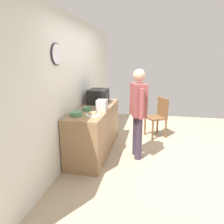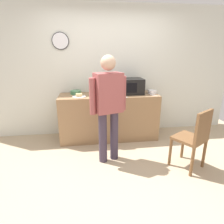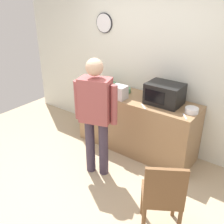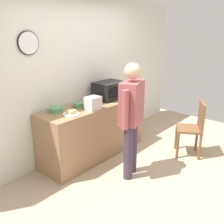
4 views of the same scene
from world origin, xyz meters
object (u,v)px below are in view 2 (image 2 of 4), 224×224
object	(u,v)px
salad_bowl	(95,92)
toaster	(99,92)
spoon_utensil	(124,97)
person_standing	(108,103)
microwave	(130,86)
cereal_bowl	(152,92)
mixing_bowl	(76,92)
sandwich_plate	(79,96)
wooden_chair	(194,137)
fork_utensil	(154,95)

from	to	relation	value
salad_bowl	toaster	distance (m)	0.28
toaster	spoon_utensil	distance (m)	0.47
person_standing	microwave	bearing A→B (deg)	58.90
toaster	spoon_utensil	xyz separation A→B (m)	(0.45, -0.05, -0.10)
cereal_bowl	mixing_bowl	bearing A→B (deg)	173.52
sandwich_plate	cereal_bowl	distance (m)	1.44
microwave	spoon_utensil	distance (m)	0.36
person_standing	wooden_chair	size ratio (longest dim) A/B	1.77
cereal_bowl	toaster	distance (m)	1.08
person_standing	wooden_chair	xyz separation A→B (m)	(1.21, -0.41, -0.45)
sandwich_plate	toaster	size ratio (longest dim) A/B	1.13
cereal_bowl	mixing_bowl	distance (m)	1.51
spoon_utensil	wooden_chair	world-z (taller)	wooden_chair
fork_utensil	wooden_chair	size ratio (longest dim) A/B	0.18
sandwich_plate	spoon_utensil	size ratio (longest dim) A/B	1.46
wooden_chair	person_standing	bearing A→B (deg)	161.09
sandwich_plate	person_standing	distance (m)	0.86
fork_utensil	wooden_chair	xyz separation A→B (m)	(0.26, -1.07, -0.39)
salad_bowl	mixing_bowl	world-z (taller)	same
fork_utensil	toaster	bearing A→B (deg)	179.96
microwave	person_standing	xyz separation A→B (m)	(-0.54, -0.89, -0.08)
mixing_bowl	wooden_chair	world-z (taller)	mixing_bowl
cereal_bowl	wooden_chair	bearing A→B (deg)	-79.34
spoon_utensil	person_standing	xyz separation A→B (m)	(-0.36, -0.61, 0.06)
toaster	person_standing	size ratio (longest dim) A/B	0.13
salad_bowl	person_standing	xyz separation A→B (m)	(0.16, -0.92, 0.03)
sandwich_plate	toaster	distance (m)	0.38
fork_utensil	person_standing	xyz separation A→B (m)	(-0.95, -0.66, 0.06)
microwave	wooden_chair	bearing A→B (deg)	-62.70
mixing_bowl	spoon_utensil	distance (m)	0.97
mixing_bowl	spoon_utensil	size ratio (longest dim) A/B	1.23
person_standing	wooden_chair	world-z (taller)	person_standing
microwave	toaster	distance (m)	0.67
toaster	wooden_chair	bearing A→B (deg)	-39.53
microwave	spoon_utensil	world-z (taller)	microwave
microwave	cereal_bowl	size ratio (longest dim) A/B	2.78
microwave	spoon_utensil	bearing A→B (deg)	-121.79
mixing_bowl	fork_utensil	distance (m)	1.52
salad_bowl	toaster	world-z (taller)	toaster
mixing_bowl	microwave	bearing A→B (deg)	-5.79
microwave	wooden_chair	distance (m)	1.56
fork_utensil	spoon_utensil	xyz separation A→B (m)	(-0.59, -0.05, 0.00)
toaster	wooden_chair	xyz separation A→B (m)	(1.30, -1.07, -0.48)
salad_bowl	mixing_bowl	bearing A→B (deg)	169.04
cereal_bowl	spoon_utensil	size ratio (longest dim) A/B	1.06
salad_bowl	spoon_utensil	xyz separation A→B (m)	(0.52, -0.32, -0.03)
sandwich_plate	cereal_bowl	bearing A→B (deg)	3.89
salad_bowl	spoon_utensil	bearing A→B (deg)	-31.36
mixing_bowl	toaster	size ratio (longest dim) A/B	0.95
wooden_chair	toaster	bearing A→B (deg)	140.47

